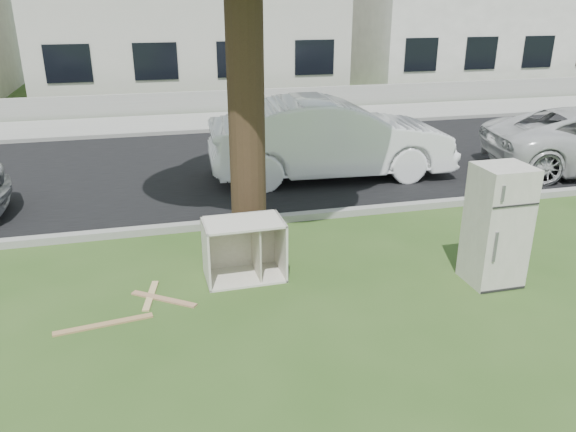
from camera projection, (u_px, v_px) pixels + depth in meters
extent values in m
plane|color=#2F4E1C|center=(305.00, 291.00, 7.31)|extent=(120.00, 120.00, 0.00)
cube|color=black|center=(233.00, 166.00, 12.73)|extent=(120.00, 7.00, 0.01)
cube|color=gray|center=(266.00, 223.00, 9.52)|extent=(120.00, 0.18, 0.12)
cube|color=gray|center=(214.00, 132.00, 15.94)|extent=(120.00, 0.18, 0.12)
cube|color=gray|center=(208.00, 122.00, 17.25)|extent=(120.00, 2.80, 0.01)
cube|color=gray|center=(202.00, 102.00, 18.57)|extent=(120.00, 0.15, 0.70)
cylinder|color=black|center=(245.00, 71.00, 7.90)|extent=(0.54, 0.54, 5.20)
cube|color=white|center=(461.00, 4.00, 24.65)|extent=(10.00, 8.00, 6.60)
cube|color=silver|center=(497.00, 225.00, 7.29)|extent=(0.67, 0.62, 1.61)
cube|color=white|center=(244.00, 250.00, 7.53)|extent=(1.07, 0.67, 0.82)
cube|color=#A67F50|center=(104.00, 324.00, 6.54)|extent=(1.12, 0.25, 0.02)
cube|color=#AA7D59|center=(164.00, 299.00, 7.09)|extent=(0.80, 0.62, 0.02)
cube|color=tan|center=(151.00, 296.00, 7.17)|extent=(0.22, 0.76, 0.02)
imported|color=white|center=(331.00, 138.00, 11.71)|extent=(5.14, 2.05, 1.66)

